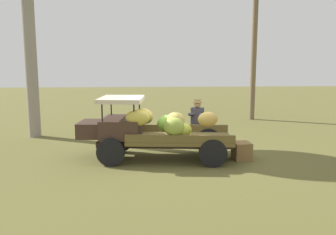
{
  "coord_description": "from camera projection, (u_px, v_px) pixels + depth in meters",
  "views": [
    {
      "loc": [
        0.99,
        10.37,
        2.86
      ],
      "look_at": [
        0.36,
        0.17,
        1.24
      ],
      "focal_mm": 38.0,
      "sensor_mm": 36.0,
      "label": 1
    }
  ],
  "objects": [
    {
      "name": "ground_plane",
      "position": [
        179.0,
        157.0,
        10.73
      ],
      "size": [
        60.0,
        60.0,
        0.0
      ],
      "primitive_type": "plane",
      "color": "brown"
    },
    {
      "name": "farmer",
      "position": [
        197.0,
        121.0,
        11.64
      ],
      "size": [
        0.55,
        0.51,
        1.65
      ],
      "rotation": [
        0.0,
        0.0,
        1.22
      ],
      "color": "slate",
      "rests_on": "ground"
    },
    {
      "name": "loose_banana_bunch",
      "position": [
        215.0,
        136.0,
        12.8
      ],
      "size": [
        0.53,
        0.61,
        0.4
      ],
      "primitive_type": "ellipsoid",
      "rotation": [
        0.0,
        0.03,
        1.99
      ],
      "color": "#BBD140",
      "rests_on": "ground"
    },
    {
      "name": "truck",
      "position": [
        147.0,
        129.0,
        10.34
      ],
      "size": [
        4.56,
        2.09,
        1.83
      ],
      "rotation": [
        0.0,
        0.0,
        -0.1
      ],
      "color": "#3D2A21",
      "rests_on": "ground"
    },
    {
      "name": "wooden_crate",
      "position": [
        242.0,
        151.0,
        10.46
      ],
      "size": [
        0.53,
        0.58,
        0.51
      ],
      "primitive_type": "cube",
      "rotation": [
        0.0,
        0.0,
        1.65
      ],
      "color": "olive",
      "rests_on": "ground"
    }
  ]
}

